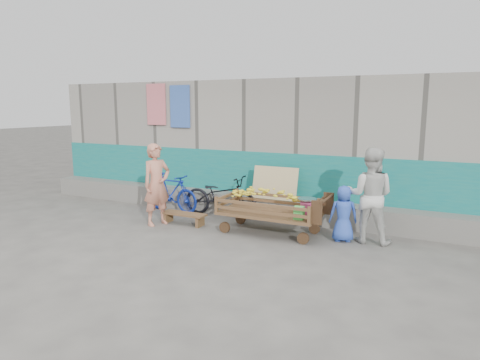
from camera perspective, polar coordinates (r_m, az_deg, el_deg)
The scene contains 9 objects.
ground at distance 7.47m, azimuth -4.02°, elevation -9.01°, with size 80.00×80.00×0.00m, color #4E4B47.
building_wall at distance 10.80m, azimuth 6.85°, elevation 4.75°, with size 12.00×3.50×3.00m.
banana_cart at distance 8.15m, azimuth 3.75°, elevation -3.04°, with size 2.07×0.95×0.88m.
bench at distance 8.90m, azimuth -7.50°, elevation -4.77°, with size 0.97×0.29×0.24m.
vendor_man at distance 8.84m, azimuth -11.03°, elevation -0.61°, with size 0.61×0.40×1.67m, color tan.
woman at distance 7.90m, azimuth 16.95°, elevation -1.98°, with size 0.83×0.64×1.70m, color silver.
child at distance 7.90m, azimuth 13.63°, elevation -4.37°, with size 0.50×0.32×1.02m, color blue.
bicycle_dark at distance 9.44m, azimuth -2.59°, elevation -2.14°, with size 0.60×1.73×0.91m, color black.
bicycle_blue at distance 9.98m, azimuth -9.18°, elevation -1.64°, with size 0.42×1.49×0.89m, color navy.
Camera 1 is at (3.60, -6.09, 2.41)m, focal length 32.00 mm.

